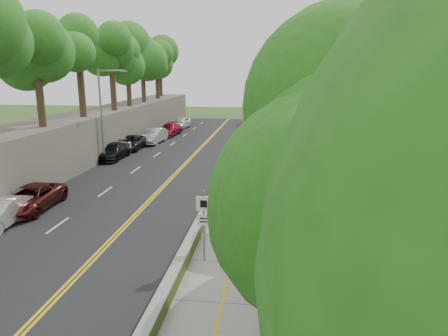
{
  "coord_description": "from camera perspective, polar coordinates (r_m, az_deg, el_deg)",
  "views": [
    {
      "loc": [
        3.78,
        -18.16,
        7.85
      ],
      "look_at": [
        0.5,
        8.0,
        1.4
      ],
      "focal_mm": 32.0,
      "sensor_mm": 36.0,
      "label": 1
    }
  ],
  "objects": [
    {
      "name": "car_5",
      "position": [
        44.83,
        -9.99,
        4.55
      ],
      "size": [
        2.0,
        4.98,
        1.61
      ],
      "primitive_type": "imported",
      "rotation": [
        0.0,
        0.0,
        -0.06
      ],
      "color": "silver",
      "rests_on": "road"
    },
    {
      "name": "car_2",
      "position": [
        25.49,
        -25.82,
        -3.89
      ],
      "size": [
        2.51,
        5.07,
        1.38
      ],
      "primitive_type": "imported",
      "rotation": [
        0.0,
        0.0,
        0.04
      ],
      "color": "#4C1718",
      "rests_on": "road"
    },
    {
      "name": "road",
      "position": [
        35.29,
        -8.12,
        0.79
      ],
      "size": [
        11.2,
        66.0,
        0.04
      ],
      "primitive_type": "cube",
      "color": "black",
      "rests_on": "ground"
    },
    {
      "name": "car_7",
      "position": [
        49.92,
        -7.8,
        5.46
      ],
      "size": [
        2.4,
        5.13,
        1.45
      ],
      "primitive_type": "imported",
      "rotation": [
        0.0,
        0.0,
        -0.08
      ],
      "color": "maroon",
      "rests_on": "road"
    },
    {
      "name": "construction_barrel",
      "position": [
        35.37,
        7.21,
        1.75
      ],
      "size": [
        0.63,
        0.63,
        1.03
      ],
      "primitive_type": "cylinder",
      "color": "#F15314",
      "rests_on": "sidewalk"
    },
    {
      "name": "concrete_block",
      "position": [
        19.06,
        8.25,
        -9.19
      ],
      "size": [
        1.38,
        1.1,
        0.84
      ],
      "primitive_type": "cube",
      "rotation": [
        0.0,
        0.0,
        -0.13
      ],
      "color": "gray",
      "rests_on": "sidewalk"
    },
    {
      "name": "sidewalk",
      "position": [
        34.1,
        4.89,
        0.43
      ],
      "size": [
        4.2,
        66.0,
        0.05
      ],
      "primitive_type": "cube",
      "color": "gray",
      "rests_on": "ground"
    },
    {
      "name": "chainlink_fence",
      "position": [
        33.88,
        8.47,
        1.93
      ],
      "size": [
        0.04,
        66.0,
        2.0
      ],
      "primitive_type": "cube",
      "color": "slate",
      "rests_on": "ground"
    },
    {
      "name": "painter_2",
      "position": [
        25.46,
        0.04,
        -2.07
      ],
      "size": [
        0.81,
        0.95,
        1.72
      ],
      "primitive_type": "imported",
      "rotation": [
        0.0,
        0.0,
        1.78
      ],
      "color": "black",
      "rests_on": "sidewalk"
    },
    {
      "name": "car_3",
      "position": [
        37.5,
        -15.56,
        2.32
      ],
      "size": [
        2.02,
        4.91,
        1.42
      ],
      "primitive_type": "imported",
      "rotation": [
        0.0,
        0.0,
        -0.01
      ],
      "color": "black",
      "rests_on": "road"
    },
    {
      "name": "car_6",
      "position": [
        41.67,
        -13.18,
        3.55
      ],
      "size": [
        2.41,
        5.06,
        1.39
      ],
      "primitive_type": "imported",
      "rotation": [
        0.0,
        0.0,
        0.02
      ],
      "color": "black",
      "rests_on": "road"
    },
    {
      "name": "ground",
      "position": [
        20.15,
        -4.3,
        -9.23
      ],
      "size": [
        140.0,
        140.0,
        0.0
      ],
      "primitive_type": "plane",
      "color": "#33511E",
      "rests_on": "ground"
    },
    {
      "name": "trees_fenceside",
      "position": [
        33.33,
        12.97,
        11.94
      ],
      "size": [
        7.0,
        66.0,
        14.0
      ],
      "primitive_type": null,
      "color": "#2E7B1E",
      "rests_on": "ground"
    },
    {
      "name": "car_4",
      "position": [
        38.04,
        -15.22,
        2.57
      ],
      "size": [
        1.88,
        4.46,
        1.51
      ],
      "primitive_type": "imported",
      "rotation": [
        0.0,
        0.0,
        -0.02
      ],
      "color": "tan",
      "rests_on": "road"
    },
    {
      "name": "signpost",
      "position": [
        16.48,
        -2.89,
        -7.2
      ],
      "size": [
        0.62,
        0.09,
        3.1
      ],
      "color": "gray",
      "rests_on": "sidewalk"
    },
    {
      "name": "rock_embankment",
      "position": [
        37.85,
        -20.17,
        4.01
      ],
      "size": [
        5.0,
        66.0,
        4.0
      ],
      "primitive_type": "cube",
      "color": "#595147",
      "rests_on": "ground"
    },
    {
      "name": "car_8",
      "position": [
        55.92,
        -6.16,
        6.47
      ],
      "size": [
        2.24,
        4.85,
        1.61
      ],
      "primitive_type": "imported",
      "rotation": [
        0.0,
        0.0,
        -0.07
      ],
      "color": "silver",
      "rests_on": "road"
    },
    {
      "name": "painter_3",
      "position": [
        25.85,
        0.15,
        -1.8
      ],
      "size": [
        0.73,
        1.17,
        1.74
      ],
      "primitive_type": "imported",
      "rotation": [
        0.0,
        0.0,
        1.64
      ],
      "color": "brown",
      "rests_on": "sidewalk"
    },
    {
      "name": "person_far",
      "position": [
        39.59,
        7.66,
        3.57
      ],
      "size": [
        1.04,
        0.44,
        1.78
      ],
      "primitive_type": "imported",
      "rotation": [
        0.0,
        0.0,
        3.15
      ],
      "color": "black",
      "rests_on": "sidewalk"
    },
    {
      "name": "trees_embankment",
      "position": [
        37.26,
        -20.58,
        16.99
      ],
      "size": [
        6.4,
        66.0,
        13.0
      ],
      "primitive_type": null,
      "color": "#358326",
      "rests_on": "rock_embankment"
    },
    {
      "name": "painter_0",
      "position": [
        26.19,
        1.78,
        -1.72
      ],
      "size": [
        0.61,
        0.86,
        1.64
      ],
      "primitive_type": "imported",
      "rotation": [
        0.0,
        0.0,
        1.68
      ],
      "color": "#C6CA05",
      "rests_on": "sidewalk"
    },
    {
      "name": "jersey_barrier",
      "position": [
        34.2,
        1.04,
        0.99
      ],
      "size": [
        0.42,
        66.0,
        0.6
      ],
      "primitive_type": "cube",
      "color": "#9DD329",
      "rests_on": "ground"
    },
    {
      "name": "streetlight",
      "position": [
        35.32,
        -16.83,
        7.95
      ],
      "size": [
        2.52,
        0.22,
        8.0
      ],
      "color": "gray",
      "rests_on": "ground"
    },
    {
      "name": "painter_1",
      "position": [
        26.83,
        1.93,
        -1.06
      ],
      "size": [
        0.7,
        0.82,
        1.9
      ],
      "primitive_type": "imported",
      "rotation": [
        0.0,
        0.0,
        2.0
      ],
      "color": "silver",
      "rests_on": "sidewalk"
    }
  ]
}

